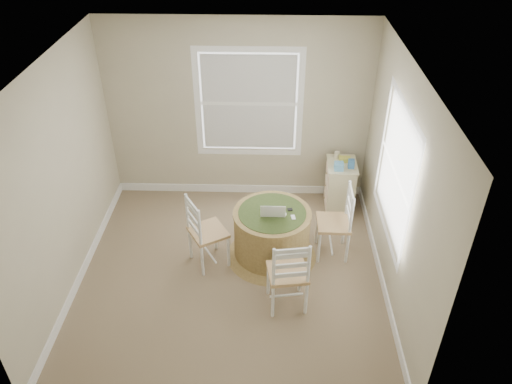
{
  "coord_description": "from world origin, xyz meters",
  "views": [
    {
      "loc": [
        0.43,
        -4.39,
        4.24
      ],
      "look_at": [
        0.29,
        0.45,
        0.92
      ],
      "focal_mm": 35.0,
      "sensor_mm": 36.0,
      "label": 1
    }
  ],
  "objects_px": {
    "chair_near": "(288,272)",
    "laptop": "(273,212)",
    "round_table": "(272,232)",
    "corner_chest": "(340,186)",
    "chair_left": "(208,232)",
    "chair_right": "(333,223)"
  },
  "relations": [
    {
      "from": "laptop",
      "to": "corner_chest",
      "type": "relative_size",
      "value": 0.41
    },
    {
      "from": "corner_chest",
      "to": "round_table",
      "type": "bearing_deg",
      "value": -129.77
    },
    {
      "from": "chair_left",
      "to": "laptop",
      "type": "relative_size",
      "value": 3.24
    },
    {
      "from": "chair_near",
      "to": "laptop",
      "type": "bearing_deg",
      "value": -86.77
    },
    {
      "from": "round_table",
      "to": "chair_right",
      "type": "relative_size",
      "value": 1.19
    },
    {
      "from": "round_table",
      "to": "corner_chest",
      "type": "bearing_deg",
      "value": 39.84
    },
    {
      "from": "chair_near",
      "to": "corner_chest",
      "type": "distance_m",
      "value": 2.05
    },
    {
      "from": "round_table",
      "to": "corner_chest",
      "type": "distance_m",
      "value": 1.44
    },
    {
      "from": "chair_near",
      "to": "chair_left",
      "type": "bearing_deg",
      "value": -44.23
    },
    {
      "from": "round_table",
      "to": "laptop",
      "type": "height_order",
      "value": "laptop"
    },
    {
      "from": "round_table",
      "to": "chair_left",
      "type": "xyz_separation_m",
      "value": [
        -0.76,
        -0.14,
        0.11
      ]
    },
    {
      "from": "round_table",
      "to": "corner_chest",
      "type": "relative_size",
      "value": 1.58
    },
    {
      "from": "chair_right",
      "to": "laptop",
      "type": "xyz_separation_m",
      "value": [
        -0.75,
        -0.1,
        0.23
      ]
    },
    {
      "from": "round_table",
      "to": "chair_near",
      "type": "height_order",
      "value": "chair_near"
    },
    {
      "from": "chair_near",
      "to": "laptop",
      "type": "distance_m",
      "value": 0.83
    },
    {
      "from": "chair_right",
      "to": "chair_near",
      "type": "bearing_deg",
      "value": -33.16
    },
    {
      "from": "chair_near",
      "to": "laptop",
      "type": "xyz_separation_m",
      "value": [
        -0.16,
        0.78,
        0.23
      ]
    },
    {
      "from": "round_table",
      "to": "corner_chest",
      "type": "xyz_separation_m",
      "value": [
        0.95,
        1.08,
        -0.01
      ]
    },
    {
      "from": "chair_right",
      "to": "chair_left",
      "type": "bearing_deg",
      "value": -81.74
    },
    {
      "from": "chair_near",
      "to": "corner_chest",
      "type": "height_order",
      "value": "chair_near"
    },
    {
      "from": "chair_near",
      "to": "chair_right",
      "type": "xyz_separation_m",
      "value": [
        0.58,
        0.89,
        0.0
      ]
    },
    {
      "from": "round_table",
      "to": "chair_right",
      "type": "bearing_deg",
      "value": -3.0
    }
  ]
}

